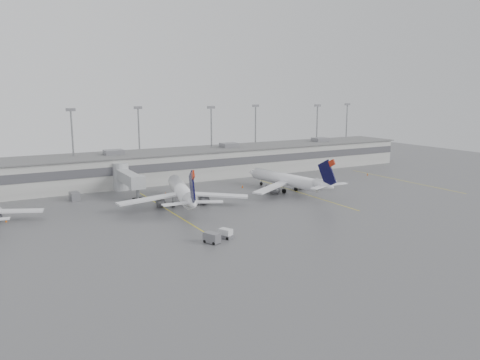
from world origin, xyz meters
TOP-DOWN VIEW (x-y plane):
  - ground at (0.00, 0.00)m, footprint 260.00×260.00m
  - terminal at (-0.01, 57.98)m, footprint 152.00×17.00m
  - light_masts at (0.00, 63.75)m, footprint 142.40×8.00m
  - jet_bridge_right at (-20.50, 45.72)m, footprint 4.00×17.20m
  - stand_markings at (-0.00, 24.00)m, footprint 105.25×40.00m
  - jet_mid_left at (-13.33, 26.43)m, footprint 27.76×31.49m
  - jet_mid_right at (15.57, 27.24)m, footprint 27.01×30.50m
  - baggage_tug at (-15.73, 1.31)m, footprint 2.47×2.96m
  - baggage_cart at (-18.93, 0.11)m, footprint 2.53×3.10m
  - gse_uld_b at (-9.49, 36.48)m, footprint 2.68×2.07m
  - gse_uld_c at (21.64, 35.84)m, footprint 2.47×1.71m
  - gse_loader at (-33.11, 43.55)m, footprint 2.14×3.22m
  - cone_a at (-48.04, 30.80)m, footprint 0.38×0.38m
  - cone_b at (-12.81, 38.58)m, footprint 0.49×0.49m
  - cone_c at (7.95, 37.36)m, footprint 0.45×0.45m
  - cone_d at (49.81, 35.02)m, footprint 0.44×0.44m

SIDE VIEW (x-z plane):
  - ground at x=0.00m, z-range 0.00..0.00m
  - stand_markings at x=0.00m, z-range 0.00..0.01m
  - cone_a at x=-48.04m, z-range 0.00..0.60m
  - cone_d at x=49.81m, z-range 0.00..0.69m
  - cone_c at x=7.95m, z-range 0.00..0.72m
  - cone_b at x=-12.81m, z-range 0.00..0.78m
  - baggage_tug at x=-15.73m, z-range -0.18..1.46m
  - gse_uld_b at x=-9.49m, z-range 0.00..1.69m
  - gse_uld_c at x=21.64m, z-range 0.00..1.70m
  - baggage_cart at x=-18.93m, z-range 0.04..1.78m
  - gse_loader at x=-33.11m, z-range 0.00..1.94m
  - jet_mid_right at x=15.57m, z-range -1.88..8.04m
  - jet_mid_left at x=-13.33m, z-range -1.96..8.40m
  - jet_bridge_right at x=-20.50m, z-range 0.37..7.37m
  - terminal at x=-0.01m, z-range -0.55..8.90m
  - light_masts at x=0.00m, z-range 1.73..22.33m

